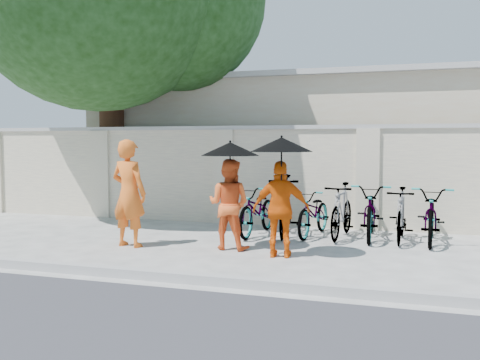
% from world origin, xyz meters
% --- Properties ---
extents(ground, '(80.00, 80.00, 0.00)m').
position_xyz_m(ground, '(0.00, 0.00, 0.00)').
color(ground, silver).
extents(kerb, '(40.00, 0.16, 0.12)m').
position_xyz_m(kerb, '(0.00, -1.70, 0.06)').
color(kerb, '#9E9E9E').
rests_on(kerb, ground).
extents(compound_wall, '(20.00, 0.30, 2.00)m').
position_xyz_m(compound_wall, '(1.00, 3.20, 1.00)').
color(compound_wall, beige).
rests_on(compound_wall, ground).
extents(building_behind, '(14.00, 6.00, 3.20)m').
position_xyz_m(building_behind, '(2.00, 7.00, 1.60)').
color(building_behind, tan).
rests_on(building_behind, ground).
extents(monk_left, '(0.71, 0.53, 1.78)m').
position_xyz_m(monk_left, '(-1.64, 0.15, 0.89)').
color(monk_left, orange).
rests_on(monk_left, ground).
extents(monk_center, '(0.75, 0.61, 1.46)m').
position_xyz_m(monk_center, '(0.01, 0.44, 0.73)').
color(monk_center, orange).
rests_on(monk_center, ground).
extents(parasol_center, '(0.94, 0.94, 0.91)m').
position_xyz_m(parasol_center, '(0.06, 0.36, 1.63)').
color(parasol_center, black).
rests_on(parasol_center, ground).
extents(monk_right, '(0.89, 0.46, 1.45)m').
position_xyz_m(monk_right, '(0.96, 0.09, 0.73)').
color(monk_right, '#DF5609').
rests_on(monk_right, ground).
extents(parasol_right, '(0.93, 0.93, 0.98)m').
position_xyz_m(parasol_right, '(0.98, 0.01, 1.70)').
color(parasol_right, black).
rests_on(parasol_right, ground).
extents(bike_0, '(0.74, 1.82, 0.94)m').
position_xyz_m(bike_0, '(0.09, 1.88, 0.47)').
color(bike_0, '#A0A0A0').
rests_on(bike_0, ground).
extents(bike_1, '(0.78, 1.93, 1.13)m').
position_xyz_m(bike_1, '(0.60, 1.93, 0.56)').
color(bike_1, '#A0A0A0').
rests_on(bike_1, ground).
extents(bike_2, '(0.80, 1.73, 0.87)m').
position_xyz_m(bike_2, '(1.12, 2.08, 0.44)').
color(bike_2, '#A0A0A0').
rests_on(bike_2, ground).
extents(bike_3, '(0.61, 1.70, 1.00)m').
position_xyz_m(bike_3, '(1.63, 1.99, 0.50)').
color(bike_3, '#A0A0A0').
rests_on(bike_3, ground).
extents(bike_4, '(0.74, 1.93, 1.00)m').
position_xyz_m(bike_4, '(2.15, 2.12, 0.50)').
color(bike_4, '#A0A0A0').
rests_on(bike_4, ground).
extents(bike_5, '(0.51, 1.59, 0.95)m').
position_xyz_m(bike_5, '(2.66, 1.95, 0.47)').
color(bike_5, '#A0A0A0').
rests_on(bike_5, ground).
extents(bike_6, '(0.75, 1.91, 0.99)m').
position_xyz_m(bike_6, '(3.17, 2.02, 0.49)').
color(bike_6, '#A0A0A0').
rests_on(bike_6, ground).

